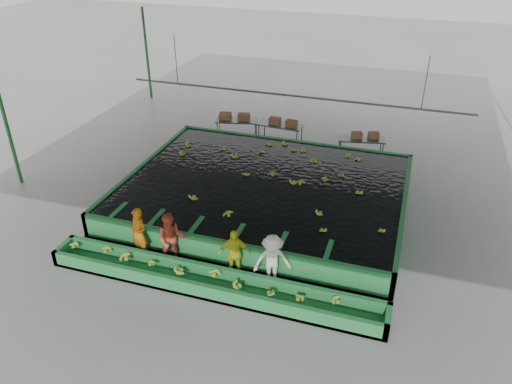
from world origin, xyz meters
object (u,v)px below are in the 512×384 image
(worker_c, at_px, (234,254))
(box_stack_mid, at_px, (283,125))
(flotation_tank, at_px, (265,192))
(box_stack_right, at_px, (365,138))
(sorting_trough, at_px, (211,283))
(packing_table_right, at_px, (361,148))
(worker_a, at_px, (139,233))
(packing_table_left, at_px, (237,129))
(worker_d, at_px, (272,261))
(packing_table_mid, at_px, (280,134))
(box_stack_left, at_px, (235,120))
(worker_b, at_px, (171,239))

(worker_c, height_order, box_stack_mid, worker_c)
(flotation_tank, bearing_deg, worker_c, -84.58)
(box_stack_mid, relative_size, box_stack_right, 1.11)
(sorting_trough, distance_m, packing_table_right, 10.50)
(worker_a, height_order, box_stack_mid, worker_a)
(worker_a, relative_size, box_stack_mid, 1.29)
(worker_a, xyz_separation_m, box_stack_right, (5.64, 9.40, 0.06))
(worker_c, distance_m, packing_table_left, 10.28)
(worker_d, relative_size, box_stack_right, 1.41)
(sorting_trough, height_order, worker_c, worker_c)
(box_stack_mid, bearing_deg, packing_table_mid, 160.91)
(worker_a, relative_size, box_stack_left, 1.18)
(worker_c, relative_size, packing_table_left, 0.81)
(box_stack_left, distance_m, box_stack_right, 6.10)
(packing_table_left, height_order, packing_table_right, packing_table_right)
(box_stack_left, height_order, box_stack_mid, box_stack_mid)
(worker_a, bearing_deg, packing_table_mid, 98.37)
(packing_table_right, bearing_deg, worker_c, -104.50)
(box_stack_mid, bearing_deg, worker_a, -101.19)
(box_stack_right, bearing_deg, worker_c, -105.07)
(worker_b, bearing_deg, worker_c, -23.73)
(packing_table_mid, height_order, box_stack_mid, box_stack_mid)
(packing_table_left, height_order, packing_table_mid, packing_table_mid)
(worker_d, height_order, packing_table_mid, worker_d)
(worker_d, bearing_deg, box_stack_left, 91.27)
(sorting_trough, xyz_separation_m, packing_table_right, (2.81, 10.11, 0.20))
(worker_c, xyz_separation_m, packing_table_left, (-3.44, 9.68, -0.35))
(packing_table_mid, bearing_deg, worker_c, -82.16)
(box_stack_mid, bearing_deg, flotation_tank, -81.60)
(sorting_trough, distance_m, worker_b, 1.89)
(worker_c, relative_size, box_stack_left, 1.11)
(worker_b, xyz_separation_m, box_stack_mid, (0.81, 9.65, 0.07))
(flotation_tank, xyz_separation_m, worker_d, (1.57, -4.30, 0.38))
(worker_d, xyz_separation_m, packing_table_left, (-4.61, 9.68, -0.38))
(packing_table_left, bearing_deg, sorting_trough, -73.85)
(worker_a, distance_m, box_stack_left, 9.68)
(worker_b, height_order, packing_table_mid, worker_b)
(worker_b, height_order, worker_d, worker_b)
(worker_a, relative_size, worker_c, 1.06)
(sorting_trough, distance_m, worker_a, 2.88)
(worker_a, bearing_deg, box_stack_right, 77.77)
(sorting_trough, relative_size, worker_c, 6.27)
(flotation_tank, distance_m, box_stack_right, 5.90)
(sorting_trough, distance_m, box_stack_left, 10.96)
(packing_table_right, distance_m, box_stack_mid, 3.65)
(worker_c, distance_m, box_stack_left, 10.31)
(sorting_trough, height_order, box_stack_right, box_stack_right)
(flotation_tank, xyz_separation_m, packing_table_right, (2.81, 5.01, 0.00))
(packing_table_mid, xyz_separation_m, box_stack_left, (-2.22, -0.02, 0.43))
(flotation_tank, distance_m, sorting_trough, 5.10)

